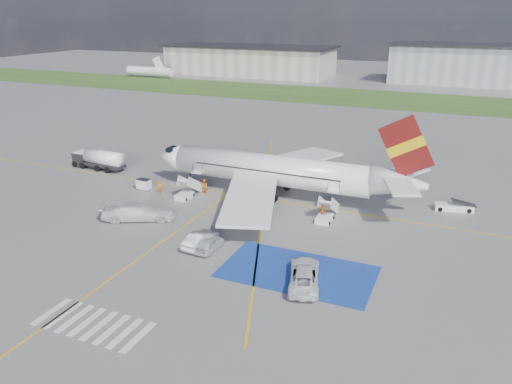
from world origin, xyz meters
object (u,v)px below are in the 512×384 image
gpu_cart (144,185)px  van_white_a (304,272)px  belt_loader (454,207)px  car_silver_a (210,244)px  fuel_tanker (99,161)px  van_white_b (138,210)px  airliner (281,171)px  car_silver_b (200,239)px

gpu_cart → van_white_a: (27.39, -14.61, 0.37)m
belt_loader → car_silver_a: 30.45m
fuel_tanker → belt_loader: (50.29, 3.76, -0.90)m
belt_loader → van_white_b: (-33.12, -17.54, 0.88)m
gpu_cart → van_white_a: bearing=-25.6°
van_white_a → airliner: bearing=-80.5°
car_silver_a → fuel_tanker: bearing=-31.8°
fuel_tanker → gpu_cart: (11.68, -5.05, -0.59)m
fuel_tanker → gpu_cart: bearing=-19.8°
gpu_cart → van_white_b: bearing=-55.4°
car_silver_a → car_silver_b: car_silver_b is taller
belt_loader → van_white_b: size_ratio=0.79×
airliner → belt_loader: bearing=10.4°
airliner → fuel_tanker: size_ratio=4.13×
fuel_tanker → car_silver_a: bearing=-28.0°
gpu_cart → airliner: bearing=18.2°
car_silver_a → van_white_a: (10.69, -2.26, 0.36)m
belt_loader → van_white_b: bearing=-166.8°
airliner → van_white_b: airliner is taller
van_white_a → gpu_cart: bearing=-44.7°
gpu_cart → car_silver_a: (16.71, -12.34, 0.02)m
gpu_cart → belt_loader: (38.61, 8.81, -0.31)m
fuel_tanker → gpu_cart: size_ratio=4.84×
fuel_tanker → van_white_a: 43.74m
belt_loader → car_silver_a: size_ratio=1.23×
fuel_tanker → car_silver_a: (28.39, -17.39, -0.57)m
car_silver_b → van_white_a: 12.30m
car_silver_a → van_white_a: bearing=167.7°
belt_loader → gpu_cart: bearing=178.1°
airliner → car_silver_b: bearing=-97.9°
car_silver_a → van_white_a: van_white_a is taller
airliner → car_silver_b: 17.31m
car_silver_a → van_white_b: (-11.22, 3.62, 0.55)m
fuel_tanker → gpu_cart: 12.74m
van_white_b → car_silver_a: bearing=-133.6°
car_silver_a → car_silver_b: size_ratio=0.85×
belt_loader → van_white_a: (-11.22, -23.42, 0.69)m
fuel_tanker → van_white_a: (39.08, -19.66, -0.22)m
airliner → fuel_tanker: airliner is taller
airliner → gpu_cart: bearing=-164.3°
fuel_tanker → gpu_cart: fuel_tanker is taller
belt_loader → van_white_a: bearing=-130.3°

